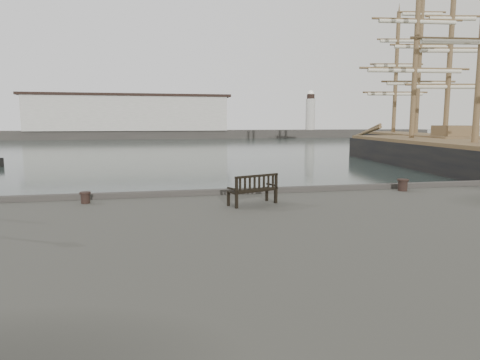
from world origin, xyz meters
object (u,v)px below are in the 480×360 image
at_px(bench, 253,195).
at_px(tall_ship_far, 415,148).
at_px(tall_ship_main, 473,164).
at_px(bollard_right, 403,185).
at_px(bollard_left, 85,198).

distance_m(bench, tall_ship_far, 46.84).
bearing_deg(tall_ship_main, tall_ship_far, 74.27).
xyz_separation_m(bollard_right, tall_ship_main, (16.22, 15.48, -1.08)).
relative_size(tall_ship_main, tall_ship_far, 1.33).
distance_m(tall_ship_main, tall_ship_far, 20.58).
xyz_separation_m(tall_ship_main, tall_ship_far, (7.65, 19.11, 0.07)).
xyz_separation_m(bollard_right, tall_ship_far, (23.87, 34.58, -1.01)).
bearing_deg(tall_ship_far, bollard_left, -124.33).
bearing_deg(tall_ship_main, bench, -136.73).
bearing_deg(bench, bollard_right, -9.08).
bearing_deg(tall_ship_far, bollard_right, -113.69).
distance_m(bollard_right, tall_ship_main, 22.44).
height_order(bollard_left, tall_ship_main, tall_ship_main).
xyz_separation_m(bench, tall_ship_main, (22.28, 16.90, -1.15)).
bearing_deg(bollard_right, tall_ship_far, 55.39).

